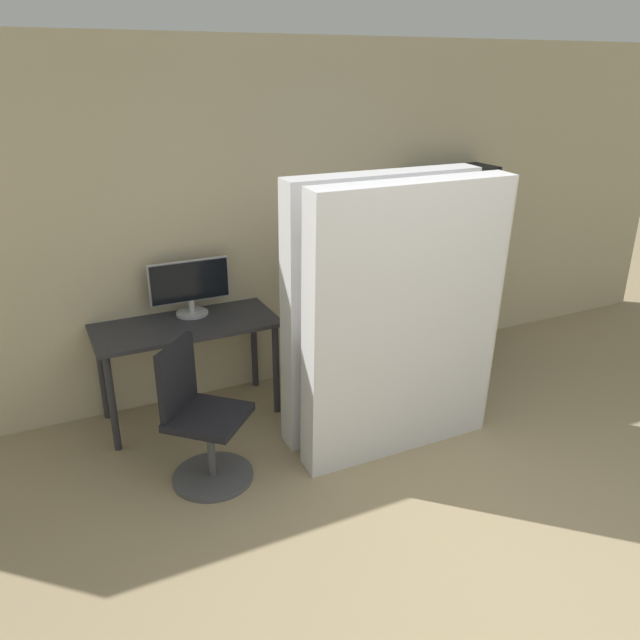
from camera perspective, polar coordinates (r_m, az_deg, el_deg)
The scene contains 8 objects.
ground_plane at distance 3.53m, azimuth 20.59°, elevation -24.09°, with size 16.00×16.00×0.00m, color #9E8966.
wall_back at distance 5.06m, azimuth -1.85°, elevation 9.23°, with size 8.00×0.06×2.70m.
desk at distance 4.66m, azimuth -12.08°, elevation -1.50°, with size 1.32×0.60×0.75m.
monitor at distance 4.71m, azimuth -11.81°, elevation 3.12°, with size 0.60×0.24×0.42m.
office_chair at distance 4.04m, azimuth -10.77°, elevation -9.55°, with size 0.62×0.62×0.93m.
bookshelf at distance 5.65m, azimuth 10.23°, elevation 4.59°, with size 0.79×0.34×1.70m.
mattress_near at distance 4.06m, azimuth 7.85°, elevation -0.41°, with size 1.39×0.26×1.87m.
mattress_far at distance 4.33m, azimuth 5.38°, elevation 1.13°, with size 1.39×0.24×1.86m.
Camera 1 is at (-2.00, -1.54, 2.47)m, focal length 35.00 mm.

